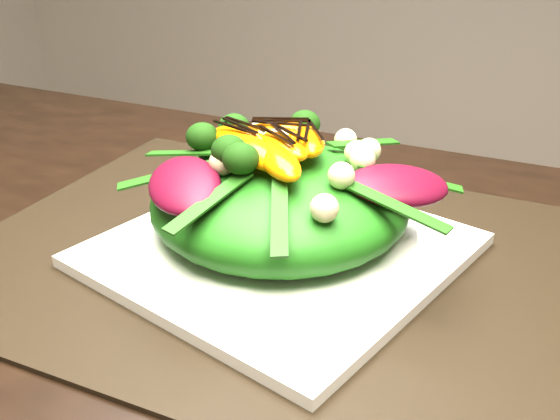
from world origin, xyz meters
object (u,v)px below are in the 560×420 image
at_px(placemat, 280,257).
at_px(salad_bowl, 280,236).
at_px(lettuce_mound, 280,202).
at_px(orange_segment, 281,145).
at_px(dining_table, 89,360).
at_px(plate_base, 280,250).

height_order(placemat, salad_bowl, salad_bowl).
bearing_deg(lettuce_mound, placemat, 90.00).
distance_m(lettuce_mound, orange_segment, 0.04).
bearing_deg(dining_table, orange_segment, 65.99).
xyz_separation_m(plate_base, orange_segment, (-0.00, 0.01, 0.09)).
bearing_deg(plate_base, placemat, 90.00).
bearing_deg(placemat, lettuce_mound, -90.00).
bearing_deg(dining_table, placemat, 63.03).
distance_m(plate_base, salad_bowl, 0.01).
distance_m(dining_table, salad_bowl, 0.17).
bearing_deg(salad_bowl, placemat, 90.00).
bearing_deg(lettuce_mound, plate_base, -90.00).
bearing_deg(placemat, plate_base, -90.00).
bearing_deg(plate_base, lettuce_mound, 90.00).
height_order(placemat, plate_base, plate_base).
bearing_deg(dining_table, plate_base, 63.03).
distance_m(dining_table, orange_segment, 0.21).
height_order(plate_base, lettuce_mound, lettuce_mound).
height_order(salad_bowl, orange_segment, orange_segment).
height_order(dining_table, orange_segment, dining_table).
relative_size(placemat, orange_segment, 7.95).
bearing_deg(orange_segment, placemat, -68.44).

